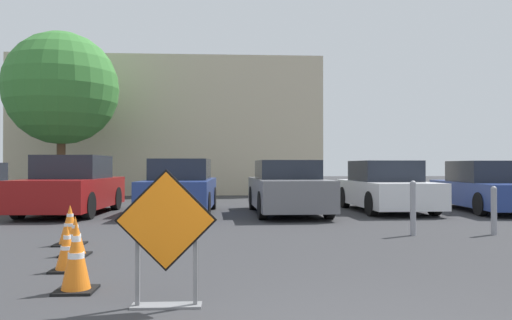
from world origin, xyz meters
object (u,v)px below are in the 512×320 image
object	(u,v)px
road_closed_sign	(166,234)
bollard_nearest	(413,207)
traffic_cone_second	(67,249)
bollard_second	(494,209)
parked_car_sixth	(485,188)
parked_car_fourth	(287,188)
parked_car_second	(72,187)
parked_car_third	(181,188)
parked_car_fifth	(385,188)
traffic_cone_third	(75,236)
traffic_cone_fourth	(70,225)
traffic_cone_nearest	(76,256)

from	to	relation	value
road_closed_sign	bollard_nearest	xyz separation A→B (m)	(4.15, 4.64, -0.15)
road_closed_sign	traffic_cone_second	xyz separation A→B (m)	(-1.46, 1.72, -0.42)
bollard_second	parked_car_sixth	bearing A→B (deg)	63.57
parked_car_fourth	bollard_nearest	distance (m)	4.79
road_closed_sign	parked_car_second	bearing A→B (deg)	111.72
parked_car_third	bollard_second	distance (m)	7.99
parked_car_fifth	bollard_nearest	xyz separation A→B (m)	(-1.07, -5.00, -0.13)
parked_car_fourth	road_closed_sign	bearing A→B (deg)	74.11
traffic_cone_third	traffic_cone_fourth	size ratio (longest dim) A/B	0.86
parked_car_second	bollard_nearest	world-z (taller)	parked_car_second
parked_car_fourth	parked_car_fifth	bearing A→B (deg)	-170.26
traffic_cone_second	parked_car_sixth	world-z (taller)	parked_car_sixth
parked_car_fifth	parked_car_sixth	bearing A→B (deg)	176.47
traffic_cone_nearest	traffic_cone_fourth	world-z (taller)	traffic_cone_nearest
traffic_cone_fourth	bollard_nearest	world-z (taller)	bollard_nearest
parked_car_sixth	bollard_second	bearing A→B (deg)	67.14
parked_car_third	traffic_cone_fourth	bearing A→B (deg)	77.80
traffic_cone_third	road_closed_sign	bearing A→B (deg)	-59.24
parked_car_second	bollard_nearest	size ratio (longest dim) A/B	4.12
traffic_cone_nearest	traffic_cone_fourth	distance (m)	3.34
traffic_cone_second	traffic_cone_fourth	xyz separation A→B (m)	(-0.62, 2.13, 0.05)
road_closed_sign	traffic_cone_fourth	bearing A→B (deg)	118.36
traffic_cone_nearest	traffic_cone_third	xyz separation A→B (m)	(-0.66, 2.17, -0.09)
traffic_cone_fourth	parked_car_fifth	size ratio (longest dim) A/B	0.16
parked_car_third	parked_car_fourth	bearing A→B (deg)	176.19
bollard_nearest	traffic_cone_third	bearing A→B (deg)	-162.89
parked_car_fifth	traffic_cone_second	bearing A→B (deg)	47.76
road_closed_sign	parked_car_fifth	size ratio (longest dim) A/B	0.30
road_closed_sign	traffic_cone_third	world-z (taller)	road_closed_sign
traffic_cone_second	traffic_cone_third	distance (m)	1.14
road_closed_sign	parked_car_third	size ratio (longest dim) A/B	0.30
road_closed_sign	parked_car_sixth	world-z (taller)	parked_car_sixth
parked_car_second	parked_car_third	world-z (taller)	parked_car_second
road_closed_sign	traffic_cone_nearest	xyz separation A→B (m)	(-1.03, 0.68, -0.33)
parked_car_second	bollard_second	bearing A→B (deg)	155.71
traffic_cone_second	parked_car_second	distance (m)	7.91
road_closed_sign	traffic_cone_fourth	world-z (taller)	road_closed_sign
road_closed_sign	parked_car_fourth	xyz separation A→B (m)	(2.25, 9.03, 0.00)
traffic_cone_third	parked_car_fifth	xyz separation A→B (m)	(6.91, 6.80, 0.40)
traffic_cone_second	bollard_nearest	size ratio (longest dim) A/B	0.56
traffic_cone_third	traffic_cone_nearest	bearing A→B (deg)	-73.11
traffic_cone_fourth	bollard_second	xyz separation A→B (m)	(7.83, 0.79, 0.17)
parked_car_fourth	parked_car_sixth	world-z (taller)	parked_car_fourth
traffic_cone_second	parked_car_third	bearing A→B (deg)	84.49
traffic_cone_second	parked_car_fourth	bearing A→B (deg)	63.10
parked_car_second	parked_car_fifth	xyz separation A→B (m)	(8.92, 0.35, -0.06)
parked_car_third	traffic_cone_nearest	bearing A→B (deg)	89.66
traffic_cone_nearest	traffic_cone_second	world-z (taller)	traffic_cone_nearest
traffic_cone_nearest	parked_car_fifth	bearing A→B (deg)	55.09
parked_car_fourth	parked_car_fifth	world-z (taller)	parked_car_fourth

